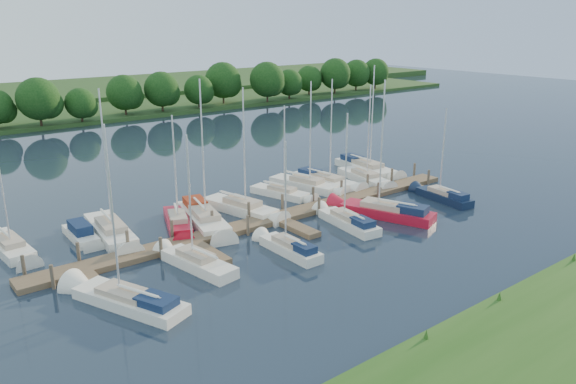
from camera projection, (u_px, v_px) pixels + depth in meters
ground at (343, 251)px, 39.99m from camera, size 260.00×260.00×0.00m
near_bank at (566, 346)px, 27.92m from camera, size 90.00×10.00×0.50m
dock at (281, 221)px, 45.41m from camera, size 40.00×6.00×0.40m
mooring_pilings at (272, 212)px, 46.14m from camera, size 38.24×2.84×2.00m
far_shore at (40, 113)px, 96.14m from camera, size 180.00×30.00×0.60m
distant_hill at (5, 96)px, 114.77m from camera, size 220.00×40.00×1.40m
treeline at (80, 98)px, 87.10m from camera, size 146.71×9.97×8.04m
sailboat_n_0 at (10, 249)px, 39.66m from camera, size 2.27×7.65×9.80m
motorboat at (82, 236)px, 41.85m from camera, size 1.66×5.30×1.65m
sailboat_n_2 at (112, 234)px, 42.44m from camera, size 3.03×9.22×11.66m
sailboat_n_3 at (178, 224)px, 44.46m from camera, size 3.84×7.19×9.39m
sailboat_n_4 at (204, 220)px, 45.14m from camera, size 4.05×9.55×12.06m
sailboat_n_5 at (243, 210)px, 47.69m from camera, size 3.51×8.70×11.11m
sailboat_n_6 at (283, 194)px, 52.08m from camera, size 3.15×6.91×8.83m
sailboat_n_7 at (307, 186)px, 54.41m from camera, size 3.67×8.47×10.82m
sailboat_n_8 at (327, 181)px, 56.10m from camera, size 2.69×8.63×10.76m
sailboat_n_9 at (365, 179)px, 56.94m from camera, size 3.08×8.02×10.16m
sailboat_n_10 at (367, 169)px, 60.56m from camera, size 2.84×9.31×11.78m
sailboat_s_0 at (126, 300)px, 32.36m from camera, size 4.68×8.56×10.90m
sailboat_s_1 at (196, 264)px, 37.21m from camera, size 2.66×7.24×9.38m
sailboat_s_2 at (289, 249)px, 39.52m from camera, size 1.53×6.38×8.38m
sailboat_s_3 at (347, 222)px, 44.74m from camera, size 2.49×7.34×9.37m
sailboat_s_4 at (384, 212)px, 46.87m from camera, size 4.73×9.11×11.75m
sailboat_s_5 at (443, 197)px, 50.99m from camera, size 2.31×6.78×8.77m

